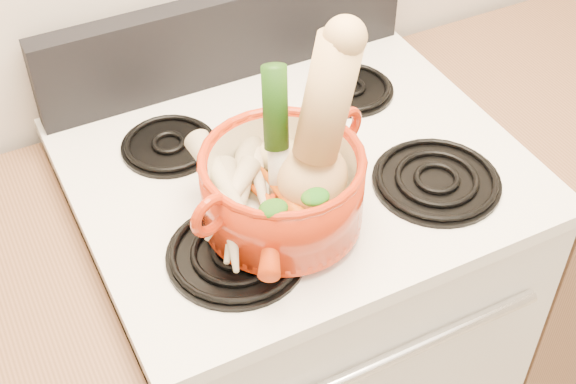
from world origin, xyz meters
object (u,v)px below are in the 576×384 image
dutch_oven (282,189)px  squash (314,129)px  stove_body (295,329)px  leek (279,137)px

dutch_oven → squash: 0.12m
dutch_oven → squash: (0.05, -0.01, 0.11)m
stove_body → leek: 0.67m
dutch_oven → stove_body: bearing=36.2°
squash → leek: (-0.04, 0.03, -0.02)m
stove_body → dutch_oven: dutch_oven is taller
stove_body → squash: bearing=-108.0°
squash → leek: squash is taller
stove_body → dutch_oven: bearing=-125.8°
dutch_oven → squash: squash is taller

